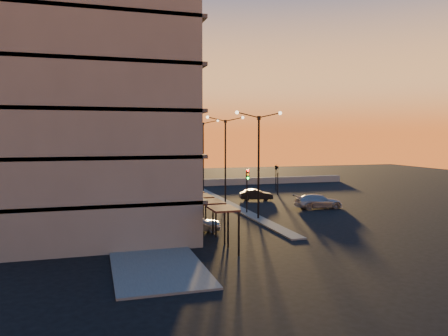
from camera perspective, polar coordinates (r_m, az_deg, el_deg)
ground at (r=38.84m, az=4.50°, el=-6.71°), size 120.00×120.00×0.00m
sidewalk_west at (r=40.35m, az=-11.77°, el=-6.28°), size 5.00×40.00×0.12m
median at (r=48.15m, az=0.18°, el=-4.48°), size 1.20×36.00×0.12m
parapet at (r=63.91m, az=-2.28°, el=-1.91°), size 44.00×0.50×1.00m
building at (r=35.85m, az=-17.19°, el=11.33°), size 14.35×17.08×25.00m
streetlamp_near at (r=38.18m, az=4.55°, el=1.56°), size 4.32×0.32×9.51m
streetlamp_mid at (r=47.62m, az=0.18°, el=2.11°), size 4.32×0.32×9.51m
streetlamp_far at (r=57.26m, az=-2.73°, el=2.47°), size 4.32×0.32×9.51m
traffic_light_main at (r=41.07m, az=3.07°, el=-2.02°), size 0.28×0.44×4.25m
signal_east_a at (r=54.41m, az=7.03°, el=-1.52°), size 0.13×0.16×3.60m
signal_east_b at (r=58.56m, az=6.81°, el=0.04°), size 0.42×1.99×3.60m
car_hatchback at (r=33.88m, az=-3.92°, el=-7.11°), size 4.36×2.28×1.42m
car_sedan at (r=50.09m, az=4.23°, el=-3.51°), size 3.92×2.00×1.23m
car_wagon at (r=45.40m, az=12.21°, el=-4.27°), size 5.05×2.31×1.43m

